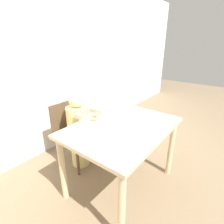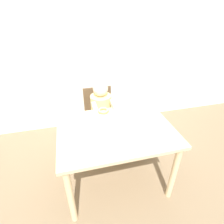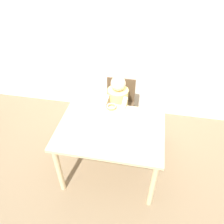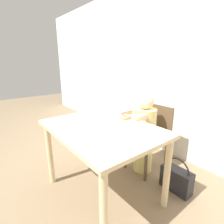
% 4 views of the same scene
% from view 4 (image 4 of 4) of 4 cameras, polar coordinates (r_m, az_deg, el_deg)
% --- Properties ---
extents(ground_plane, '(12.00, 12.00, 0.00)m').
position_cam_4_polar(ground_plane, '(2.06, -2.85, -24.75)').
color(ground_plane, '#7A664C').
extents(wall_back, '(8.00, 0.05, 2.50)m').
position_cam_4_polar(wall_back, '(2.54, 21.90, 12.88)').
color(wall_back, silver).
rests_on(wall_back, ground_plane).
extents(dining_table, '(1.14, 0.84, 0.75)m').
position_cam_4_polar(dining_table, '(1.71, -3.16, -8.14)').
color(dining_table, beige).
rests_on(dining_table, ground_plane).
extents(chair, '(0.40, 0.46, 0.81)m').
position_cam_4_polar(chair, '(2.29, 12.31, -7.53)').
color(chair, brown).
rests_on(chair, ground_plane).
extents(child_figure, '(0.28, 0.44, 1.00)m').
position_cam_4_polar(child_figure, '(2.18, 10.35, -6.96)').
color(child_figure, '#E0D17F').
rests_on(child_figure, ground_plane).
extents(donut, '(0.13, 0.13, 0.03)m').
position_cam_4_polar(donut, '(1.90, 4.26, -1.50)').
color(donut, tan).
rests_on(donut, dining_table).
extents(napkin, '(0.35, 0.35, 0.00)m').
position_cam_4_polar(napkin, '(1.68, -0.87, -4.49)').
color(napkin, white).
rests_on(napkin, dining_table).
extents(handbag, '(0.33, 0.14, 0.38)m').
position_cam_4_polar(handbag, '(2.12, 20.28, -19.78)').
color(handbag, '#232328').
rests_on(handbag, ground_plane).
extents(plate, '(0.15, 0.15, 0.01)m').
position_cam_4_polar(plate, '(1.98, -3.27, -1.23)').
color(plate, silver).
rests_on(plate, dining_table).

